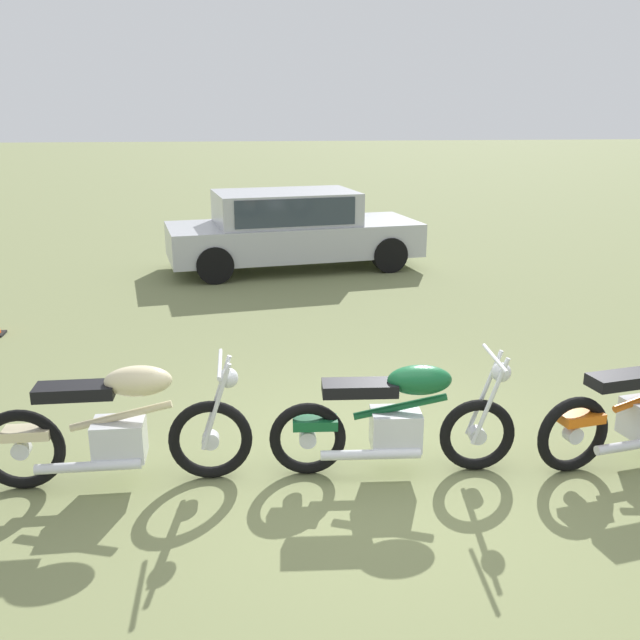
% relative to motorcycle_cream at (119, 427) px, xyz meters
% --- Properties ---
extents(ground_plane, '(120.00, 120.00, 0.00)m').
position_rel_motorcycle_cream_xyz_m(ground_plane, '(2.10, -0.07, -0.49)').
color(ground_plane, olive).
extents(motorcycle_cream, '(2.13, 0.64, 1.02)m').
position_rel_motorcycle_cream_xyz_m(motorcycle_cream, '(0.00, 0.00, 0.00)').
color(motorcycle_cream, black).
rests_on(motorcycle_cream, ground).
extents(motorcycle_green, '(2.02, 0.64, 1.02)m').
position_rel_motorcycle_cream_xyz_m(motorcycle_green, '(2.21, -0.07, -0.02)').
color(motorcycle_green, black).
rests_on(motorcycle_green, ground).
extents(car_silver, '(4.80, 2.46, 1.43)m').
position_rel_motorcycle_cream_xyz_m(car_silver, '(1.94, 7.74, 0.31)').
color(car_silver, '#B2B5BA').
rests_on(car_silver, ground).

